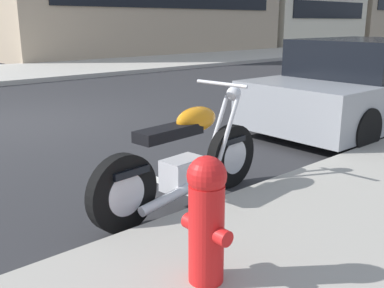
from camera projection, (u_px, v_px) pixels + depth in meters
name	position (u px, v px, depth m)	size (l,w,h in m)	color
ground_plane	(22.00, 123.00, 7.76)	(260.00, 260.00, 0.00)	#28282B
sidewalk_far_curb	(216.00, 58.00, 20.71)	(120.00, 5.00, 0.14)	#ADA89E
parking_stall_stripe	(178.00, 188.00, 4.72)	(0.12, 2.20, 0.01)	silver
parked_motorcycle	(185.00, 161.00, 4.19)	(2.12, 0.62, 1.13)	black
parked_car_behind_motorcycle	(360.00, 87.00, 7.29)	(4.09, 1.94, 1.43)	gray
fire_hydrant	(206.00, 217.00, 2.70)	(0.24, 0.36, 0.81)	red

